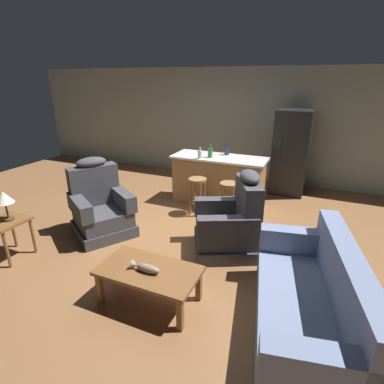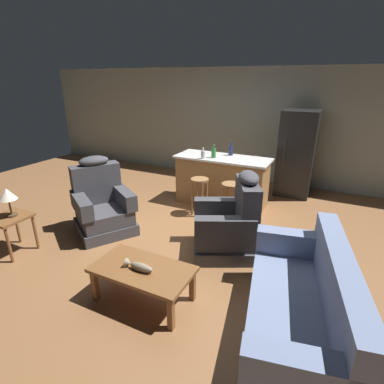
{
  "view_description": "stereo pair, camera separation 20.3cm",
  "coord_description": "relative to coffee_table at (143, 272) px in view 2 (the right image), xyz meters",
  "views": [
    {
      "loc": [
        1.75,
        -3.95,
        2.35
      ],
      "look_at": [
        0.07,
        -0.1,
        0.75
      ],
      "focal_mm": 28.0,
      "sensor_mm": 36.0,
      "label": 1
    },
    {
      "loc": [
        1.93,
        -3.86,
        2.35
      ],
      "look_at": [
        0.07,
        -0.1,
        0.75
      ],
      "focal_mm": 28.0,
      "sensor_mm": 36.0,
      "label": 2
    }
  ],
  "objects": [
    {
      "name": "ground_plane",
      "position": [
        -0.23,
        1.64,
        -0.36
      ],
      "size": [
        12.0,
        12.0,
        0.0
      ],
      "color": "brown"
    },
    {
      "name": "back_wall",
      "position": [
        -0.23,
        4.77,
        0.94
      ],
      "size": [
        12.0,
        0.05,
        2.6
      ],
      "color": "#939E93",
      "rests_on": "ground_plane"
    },
    {
      "name": "coffee_table",
      "position": [
        0.0,
        0.0,
        0.0
      ],
      "size": [
        1.1,
        0.6,
        0.42
      ],
      "color": "brown",
      "rests_on": "ground_plane"
    },
    {
      "name": "fish_figurine",
      "position": [
        -0.01,
        -0.05,
        0.1
      ],
      "size": [
        0.34,
        0.1,
        0.1
      ],
      "color": "#4C3823",
      "rests_on": "coffee_table"
    },
    {
      "name": "couch",
      "position": [
        1.64,
        0.2,
        -0.02
      ],
      "size": [
        1.19,
        2.03,
        0.94
      ],
      "rotation": [
        0.0,
        0.0,
        3.34
      ],
      "color": "#707FA3",
      "rests_on": "ground_plane"
    },
    {
      "name": "recliner_near_lamp",
      "position": [
        -1.56,
        1.1,
        0.06
      ],
      "size": [
        1.16,
        1.16,
        1.2
      ],
      "rotation": [
        0.0,
        0.0,
        -0.57
      ],
      "color": "#3D3D42",
      "rests_on": "ground_plane"
    },
    {
      "name": "recliner_near_island",
      "position": [
        0.51,
        1.39,
        0.06
      ],
      "size": [
        1.12,
        1.12,
        1.2
      ],
      "rotation": [
        0.0,
        0.0,
        3.59
      ],
      "color": "#3D3D42",
      "rests_on": "ground_plane"
    },
    {
      "name": "end_table",
      "position": [
        -2.23,
        0.01,
        0.1
      ],
      "size": [
        0.48,
        0.48,
        0.56
      ],
      "color": "brown",
      "rests_on": "ground_plane"
    },
    {
      "name": "table_lamp",
      "position": [
        -2.2,
        0.04,
        0.5
      ],
      "size": [
        0.24,
        0.24,
        0.41
      ],
      "color": "#4C3823",
      "rests_on": "end_table"
    },
    {
      "name": "kitchen_island",
      "position": [
        -0.23,
        2.99,
        0.11
      ],
      "size": [
        1.8,
        0.7,
        0.95
      ],
      "color": "#9E7042",
      "rests_on": "ground_plane"
    },
    {
      "name": "bar_stool_left",
      "position": [
        -0.41,
        2.36,
        0.11
      ],
      "size": [
        0.32,
        0.32,
        0.68
      ],
      "color": "olive",
      "rests_on": "ground_plane"
    },
    {
      "name": "bar_stool_right",
      "position": [
        0.17,
        2.36,
        0.11
      ],
      "size": [
        0.32,
        0.32,
        0.68
      ],
      "color": "olive",
      "rests_on": "ground_plane"
    },
    {
      "name": "refrigerator",
      "position": [
        0.95,
        4.19,
        0.52
      ],
      "size": [
        0.7,
        0.69,
        1.76
      ],
      "color": "black",
      "rests_on": "ground_plane"
    },
    {
      "name": "bottle_tall_green",
      "position": [
        -0.52,
        2.73,
        0.67
      ],
      "size": [
        0.08,
        0.08,
        0.21
      ],
      "color": "silver",
      "rests_on": "kitchen_island"
    },
    {
      "name": "bottle_short_amber",
      "position": [
        -0.15,
        3.2,
        0.68
      ],
      "size": [
        0.09,
        0.09,
        0.26
      ],
      "color": "#23284C",
      "rests_on": "kitchen_island"
    },
    {
      "name": "bottle_wine_dark",
      "position": [
        -0.37,
        2.87,
        0.68
      ],
      "size": [
        0.09,
        0.09,
        0.25
      ],
      "color": "#2D6B38",
      "rests_on": "kitchen_island"
    }
  ]
}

